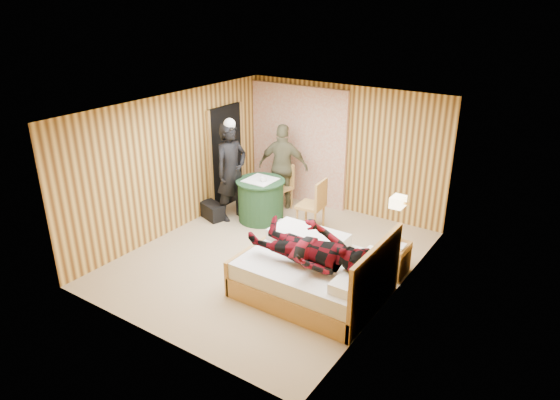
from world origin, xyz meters
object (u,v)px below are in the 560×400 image
Objects in this scene: wall_lamp at (398,202)px; duffel_bag at (212,211)px; woman_standing at (231,172)px; bed at (315,274)px; man_at_table at (283,167)px; chair_near at (315,202)px; nightstand at (394,259)px; chair_far at (282,183)px; round_table at (261,200)px; man_on_bed at (310,240)px.

wall_lamp is 3.95m from duffel_bag.
bed is at bearing -104.97° from woman_standing.
woman_standing reaches higher than bed.
bed is 3.27m from man_at_table.
chair_near reaches higher than duffel_bag.
man_at_table reaches higher than nightstand.
wall_lamp is 3.34m from chair_far.
chair_near is at bearing 155.44° from wall_lamp.
duffel_bag is (-3.73, 0.02, -0.11)m from nightstand.
chair_far is at bearing -16.07° from woman_standing.
duffel_bag is (-2.97, 1.15, -0.16)m from bed.
woman_standing is 1.13m from man_at_table.
wall_lamp is 0.28× the size of round_table.
man_at_table reaches higher than wall_lamp.
bed is 3.19m from duffel_bag.
wall_lamp is at bearing 56.47° from man_on_bed.
chair_far is (-2.93, 1.42, -0.76)m from wall_lamp.
man_at_table is (-1.10, 0.62, 0.29)m from chair_near.
man_on_bed reaches higher than chair_near.
duffel_bag is (-0.84, -1.20, -0.39)m from chair_far.
man_at_table is 0.97× the size of man_on_bed.
wall_lamp is 3.15m from round_table.
nightstand is (-0.04, 0.20, -1.04)m from wall_lamp.
chair_near is 0.56× the size of man_on_bed.
man_at_table is at bearing 156.40° from nightstand.
chair_near is at bearing -18.01° from chair_far.
duffel_bag is at bearing 176.74° from wall_lamp.
round_table is (-2.90, 0.49, 0.15)m from nightstand.
man_on_bed is at bearing -6.22° from duffel_bag.
chair_far is 1.16m from woman_standing.
chair_near is 1.86× the size of duffel_bag.
chair_near is at bearing 160.30° from nightstand.
bed is at bearing 96.30° from man_on_bed.
bed reaches higher than round_table.
round_table is 0.99m from duffel_bag.
chair_far is at bearing 73.43° from duffel_bag.
bed reaches higher than chair_near.
round_table is at bearing -86.47° from chair_near.
wall_lamp is at bearing 49.63° from bed.
wall_lamp is at bearing -84.79° from woman_standing.
man_at_table reaches higher than chair_far.
nightstand is at bearing 61.85° from man_on_bed.
wall_lamp is 3.32m from man_at_table.
bed is 1.16× the size of man_at_table.
woman_standing is (-3.46, 0.46, -0.35)m from wall_lamp.
chair_near is (-1.84, 0.84, -0.72)m from wall_lamp.
wall_lamp is at bearing 15.25° from duffel_bag.
woman_standing reaches higher than man_at_table.
round_table is 1.13m from chair_near.
wall_lamp is at bearing -13.13° from round_table.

